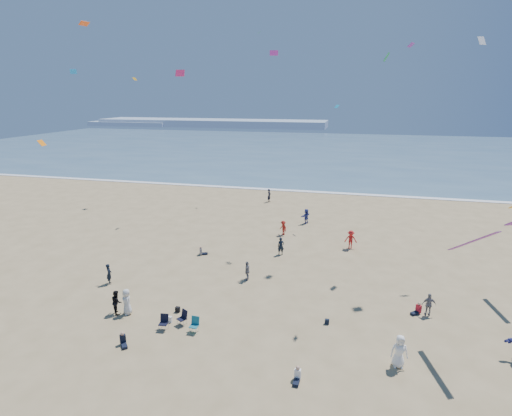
# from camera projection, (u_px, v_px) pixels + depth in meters

# --- Properties ---
(ground) EXTENTS (220.00, 220.00, 0.00)m
(ground) POSITION_uv_depth(u_px,v_px,m) (180.00, 392.00, 20.14)
(ground) COLOR tan
(ground) RESTS_ON ground
(ocean) EXTENTS (220.00, 100.00, 0.06)m
(ocean) POSITION_uv_depth(u_px,v_px,m) (325.00, 150.00, 108.90)
(ocean) COLOR #476B84
(ocean) RESTS_ON ground
(surf_line) EXTENTS (220.00, 1.20, 0.08)m
(surf_line) POSITION_uv_depth(u_px,v_px,m) (300.00, 191.00, 62.18)
(surf_line) COLOR white
(surf_line) RESTS_ON ground
(headland_far) EXTENTS (110.00, 20.00, 3.20)m
(headland_far) POSITION_uv_depth(u_px,v_px,m) (211.00, 123.00, 192.33)
(headland_far) COLOR #7A8EA8
(headland_far) RESTS_ON ground
(headland_near) EXTENTS (40.00, 14.00, 2.00)m
(headland_near) POSITION_uv_depth(u_px,v_px,m) (132.00, 124.00, 197.01)
(headland_near) COLOR #7A8EA8
(headland_near) RESTS_ON ground
(standing_flyers) EXTENTS (33.44, 47.12, 1.93)m
(standing_flyers) POSITION_uv_depth(u_px,v_px,m) (316.00, 273.00, 31.54)
(standing_flyers) COLOR black
(standing_flyers) RESTS_ON ground
(seated_group) EXTENTS (19.33, 25.69, 0.84)m
(seated_group) POSITION_uv_depth(u_px,v_px,m) (257.00, 335.00, 24.18)
(seated_group) COLOR white
(seated_group) RESTS_ON ground
(chair_cluster) EXTENTS (2.64, 1.54, 1.00)m
(chair_cluster) POSITION_uv_depth(u_px,v_px,m) (180.00, 322.00, 25.43)
(chair_cluster) COLOR black
(chair_cluster) RESTS_ON ground
(white_tote) EXTENTS (0.35, 0.20, 0.40)m
(white_tote) POSITION_uv_depth(u_px,v_px,m) (169.00, 319.00, 26.30)
(white_tote) COLOR white
(white_tote) RESTS_ON ground
(black_backpack) EXTENTS (0.30, 0.22, 0.38)m
(black_backpack) POSITION_uv_depth(u_px,v_px,m) (178.00, 310.00, 27.52)
(black_backpack) COLOR black
(black_backpack) RESTS_ON ground
(navy_bag) EXTENTS (0.28, 0.18, 0.34)m
(navy_bag) POSITION_uv_depth(u_px,v_px,m) (327.00, 322.00, 26.09)
(navy_bag) COLOR black
(navy_bag) RESTS_ON ground
(kites_aloft) EXTENTS (48.56, 46.38, 29.82)m
(kites_aloft) POSITION_uv_depth(u_px,v_px,m) (376.00, 90.00, 27.04)
(kites_aloft) COLOR orange
(kites_aloft) RESTS_ON ground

